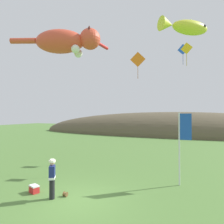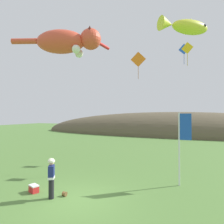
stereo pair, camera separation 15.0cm
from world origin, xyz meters
name	(u,v)px [view 1 (the left image)]	position (x,y,z in m)	size (l,w,h in m)	color
ground_plane	(76,200)	(0.00, 0.00, 0.00)	(120.00, 120.00, 0.00)	#517A38
distant_hill_ridge	(170,134)	(0.00, 32.37, 0.00)	(57.33, 15.84, 8.57)	brown
festival_attendant	(52,177)	(-1.07, -0.33, 0.95)	(0.44, 0.49, 1.77)	black
kite_spool	(65,194)	(-0.67, 0.12, 0.11)	(0.16, 0.22, 0.22)	olive
picnic_cooler	(34,189)	(-2.33, -0.10, 0.18)	(0.57, 0.47, 0.36)	red
festival_banner_pole	(182,138)	(4.20, 3.73, 2.54)	(0.66, 0.08, 3.88)	silver
kite_giant_cat	(66,42)	(-5.19, 6.36, 9.93)	(7.24, 3.60, 2.32)	#E04C33
kite_fish_windsock	(185,27)	(4.35, 3.81, 8.48)	(2.70, 2.46, 0.88)	yellow
kite_tube_streamer	(100,44)	(-5.27, 12.81, 11.82)	(0.68, 3.25, 0.44)	red
kite_diamond_orange	(138,60)	(0.83, 6.99, 7.91)	(1.13, 0.24, 2.05)	orange
kite_diamond_blue	(183,50)	(3.75, 11.74, 9.72)	(0.99, 0.18, 1.90)	blue
kite_diamond_gold	(187,49)	(4.21, 8.43, 8.74)	(0.88, 0.22, 1.80)	yellow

